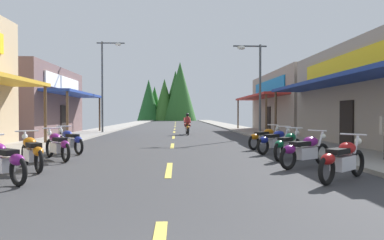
{
  "coord_description": "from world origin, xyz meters",
  "views": [
    {
      "loc": [
        0.21,
        -1.35,
        1.5
      ],
      "look_at": [
        1.51,
        26.75,
        0.99
      ],
      "focal_mm": 30.9,
      "sensor_mm": 36.0,
      "label": 1
    }
  ],
  "objects_px": {
    "motorcycle_parked_right_2": "(288,144)",
    "streetlamp_right": "(255,77)",
    "motorcycle_parked_left_1": "(32,151)",
    "motorcycle_parked_left_3": "(70,140)",
    "motorcycle_parked_right_1": "(305,150)",
    "motorcycle_parked_left_0": "(1,160)",
    "motorcycle_parked_right_4": "(265,138)",
    "motorcycle_parked_right_3": "(275,141)",
    "rider_cruising_lead": "(187,126)",
    "motorcycle_parked_right_0": "(343,159)",
    "motorcycle_parked_left_2": "(57,145)",
    "streetlamp_left": "(106,75)"
  },
  "relations": [
    {
      "from": "streetlamp_left",
      "to": "motorcycle_parked_left_0",
      "type": "xyz_separation_m",
      "value": [
        1.51,
        -17.91,
        -3.97
      ]
    },
    {
      "from": "rider_cruising_lead",
      "to": "motorcycle_parked_right_3",
      "type": "bearing_deg",
      "value": -167.89
    },
    {
      "from": "streetlamp_left",
      "to": "motorcycle_parked_left_2",
      "type": "height_order",
      "value": "streetlamp_left"
    },
    {
      "from": "rider_cruising_lead",
      "to": "motorcycle_parked_left_1",
      "type": "bearing_deg",
      "value": 160.19
    },
    {
      "from": "streetlamp_right",
      "to": "motorcycle_parked_left_3",
      "type": "relative_size",
      "value": 3.55
    },
    {
      "from": "rider_cruising_lead",
      "to": "motorcycle_parked_right_2",
      "type": "bearing_deg",
      "value": -169.84
    },
    {
      "from": "streetlamp_left",
      "to": "motorcycle_parked_right_0",
      "type": "distance_m",
      "value": 20.63
    },
    {
      "from": "motorcycle_parked_right_0",
      "to": "motorcycle_parked_right_2",
      "type": "xyz_separation_m",
      "value": [
        -0.04,
        3.54,
        0.0
      ]
    },
    {
      "from": "motorcycle_parked_right_1",
      "to": "motorcycle_parked_left_0",
      "type": "xyz_separation_m",
      "value": [
        -7.43,
        -1.66,
        0.0
      ]
    },
    {
      "from": "motorcycle_parked_right_1",
      "to": "motorcycle_parked_right_2",
      "type": "relative_size",
      "value": 1.12
    },
    {
      "from": "motorcycle_parked_left_2",
      "to": "motorcycle_parked_left_1",
      "type": "bearing_deg",
      "value": 141.61
    },
    {
      "from": "streetlamp_left",
      "to": "motorcycle_parked_right_2",
      "type": "bearing_deg",
      "value": -58.23
    },
    {
      "from": "motorcycle_parked_left_2",
      "to": "motorcycle_parked_left_3",
      "type": "height_order",
      "value": "same"
    },
    {
      "from": "streetlamp_left",
      "to": "rider_cruising_lead",
      "type": "relative_size",
      "value": 3.25
    },
    {
      "from": "motorcycle_parked_right_0",
      "to": "motorcycle_parked_left_1",
      "type": "distance_m",
      "value": 7.84
    },
    {
      "from": "motorcycle_parked_right_2",
      "to": "motorcycle_parked_left_1",
      "type": "xyz_separation_m",
      "value": [
        -7.58,
        -1.69,
        0.0
      ]
    },
    {
      "from": "motorcycle_parked_left_0",
      "to": "motorcycle_parked_left_2",
      "type": "relative_size",
      "value": 1.0
    },
    {
      "from": "motorcycle_parked_right_3",
      "to": "rider_cruising_lead",
      "type": "distance_m",
      "value": 11.92
    },
    {
      "from": "motorcycle_parked_left_3",
      "to": "motorcycle_parked_right_0",
      "type": "bearing_deg",
      "value": -168.25
    },
    {
      "from": "motorcycle_parked_right_2",
      "to": "streetlamp_right",
      "type": "bearing_deg",
      "value": 33.95
    },
    {
      "from": "motorcycle_parked_right_0",
      "to": "motorcycle_parked_left_3",
      "type": "xyz_separation_m",
      "value": [
        -7.8,
        5.59,
        0.0
      ]
    },
    {
      "from": "motorcycle_parked_right_2",
      "to": "motorcycle_parked_right_4",
      "type": "distance_m",
      "value": 3.23
    },
    {
      "from": "motorcycle_parked_left_2",
      "to": "streetlamp_right",
      "type": "bearing_deg",
      "value": -81.03
    },
    {
      "from": "motorcycle_parked_right_4",
      "to": "motorcycle_parked_left_3",
      "type": "xyz_separation_m",
      "value": [
        -7.87,
        -1.17,
        0.0
      ]
    },
    {
      "from": "motorcycle_parked_right_2",
      "to": "motorcycle_parked_left_3",
      "type": "distance_m",
      "value": 8.03
    },
    {
      "from": "motorcycle_parked_left_2",
      "to": "motorcycle_parked_right_0",
      "type": "bearing_deg",
      "value": -154.6
    },
    {
      "from": "motorcycle_parked_right_3",
      "to": "motorcycle_parked_left_2",
      "type": "relative_size",
      "value": 1.03
    },
    {
      "from": "motorcycle_parked_right_2",
      "to": "motorcycle_parked_right_4",
      "type": "height_order",
      "value": "same"
    },
    {
      "from": "streetlamp_right",
      "to": "rider_cruising_lead",
      "type": "bearing_deg",
      "value": 140.52
    },
    {
      "from": "motorcycle_parked_right_0",
      "to": "motorcycle_parked_right_1",
      "type": "bearing_deg",
      "value": 55.44
    },
    {
      "from": "motorcycle_parked_left_0",
      "to": "rider_cruising_lead",
      "type": "distance_m",
      "value": 17.12
    },
    {
      "from": "motorcycle_parked_left_0",
      "to": "motorcycle_parked_left_3",
      "type": "xyz_separation_m",
      "value": [
        -0.25,
        5.4,
        0.0
      ]
    },
    {
      "from": "streetlamp_left",
      "to": "motorcycle_parked_right_2",
      "type": "relative_size",
      "value": 4.15
    },
    {
      "from": "motorcycle_parked_right_2",
      "to": "rider_cruising_lead",
      "type": "bearing_deg",
      "value": 53.54
    },
    {
      "from": "motorcycle_parked_right_4",
      "to": "motorcycle_parked_left_3",
      "type": "height_order",
      "value": "same"
    },
    {
      "from": "streetlamp_left",
      "to": "motorcycle_parked_left_2",
      "type": "xyz_separation_m",
      "value": [
        1.44,
        -14.34,
        -3.97
      ]
    },
    {
      "from": "motorcycle_parked_right_4",
      "to": "streetlamp_right",
      "type": "bearing_deg",
      "value": 45.46
    },
    {
      "from": "motorcycle_parked_right_3",
      "to": "motorcycle_parked_left_2",
      "type": "bearing_deg",
      "value": 154.39
    },
    {
      "from": "motorcycle_parked_left_1",
      "to": "motorcycle_parked_left_3",
      "type": "bearing_deg",
      "value": -33.19
    },
    {
      "from": "streetlamp_left",
      "to": "motorcycle_parked_right_4",
      "type": "relative_size",
      "value": 3.85
    },
    {
      "from": "motorcycle_parked_left_1",
      "to": "motorcycle_parked_right_4",
      "type": "bearing_deg",
      "value": -93.42
    },
    {
      "from": "streetlamp_left",
      "to": "streetlamp_right",
      "type": "height_order",
      "value": "streetlamp_left"
    },
    {
      "from": "streetlamp_right",
      "to": "motorcycle_parked_right_4",
      "type": "distance_m",
      "value": 7.41
    },
    {
      "from": "motorcycle_parked_left_0",
      "to": "motorcycle_parked_left_3",
      "type": "bearing_deg",
      "value": -49.19
    },
    {
      "from": "motorcycle_parked_right_4",
      "to": "motorcycle_parked_left_3",
      "type": "distance_m",
      "value": 7.96
    },
    {
      "from": "streetlamp_left",
      "to": "motorcycle_parked_right_3",
      "type": "bearing_deg",
      "value": -54.99
    },
    {
      "from": "motorcycle_parked_right_1",
      "to": "motorcycle_parked_right_3",
      "type": "bearing_deg",
      "value": 56.01
    },
    {
      "from": "motorcycle_parked_right_1",
      "to": "motorcycle_parked_right_2",
      "type": "height_order",
      "value": "same"
    },
    {
      "from": "streetlamp_right",
      "to": "motorcycle_parked_left_2",
      "type": "distance_m",
      "value": 13.39
    },
    {
      "from": "motorcycle_parked_right_0",
      "to": "motorcycle_parked_right_3",
      "type": "distance_m",
      "value": 5.14
    }
  ]
}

